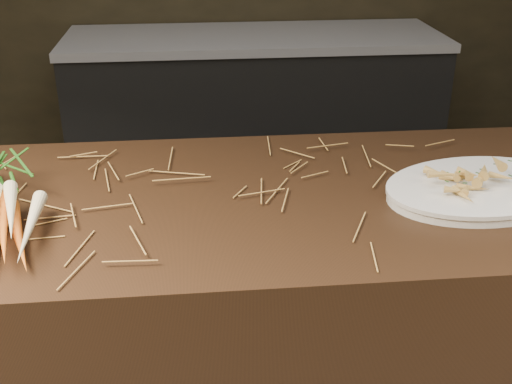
# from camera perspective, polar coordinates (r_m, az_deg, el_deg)

# --- Properties ---
(main_counter) EXTENTS (2.40, 0.70, 0.90)m
(main_counter) POSITION_cam_1_polar(r_m,az_deg,el_deg) (1.61, -4.43, -15.04)
(main_counter) COLOR black
(main_counter) RESTS_ON ground
(back_counter) EXTENTS (1.82, 0.62, 0.84)m
(back_counter) POSITION_cam_1_polar(r_m,az_deg,el_deg) (3.29, -0.14, 6.70)
(back_counter) COLOR black
(back_counter) RESTS_ON ground
(straw_bedding) EXTENTS (1.40, 0.60, 0.02)m
(straw_bedding) POSITION_cam_1_polar(r_m,az_deg,el_deg) (1.35, -5.09, -0.15)
(straw_bedding) COLOR #B07B41
(straw_bedding) RESTS_ON main_counter
(serving_platter) EXTENTS (0.47, 0.36, 0.02)m
(serving_platter) POSITION_cam_1_polar(r_m,az_deg,el_deg) (1.44, 19.33, 0.14)
(serving_platter) COLOR white
(serving_platter) RESTS_ON main_counter
(roasted_veg_heap) EXTENTS (0.23, 0.19, 0.05)m
(roasted_veg_heap) POSITION_cam_1_polar(r_m,az_deg,el_deg) (1.42, 19.53, 1.39)
(roasted_veg_heap) COLOR #A67F31
(roasted_veg_heap) RESTS_ON serving_platter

